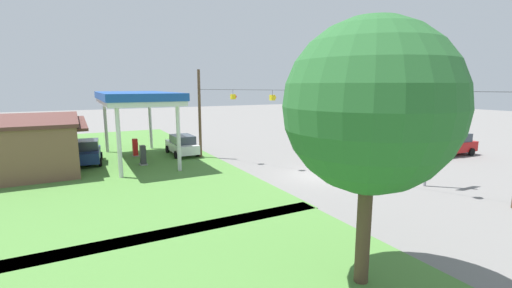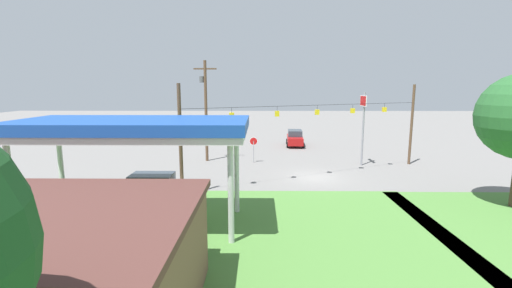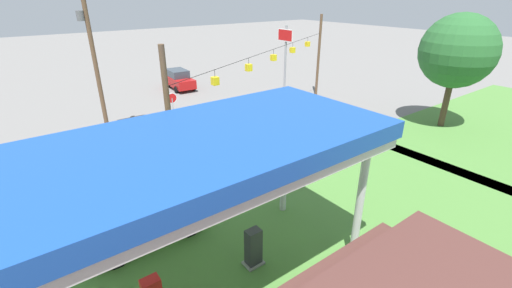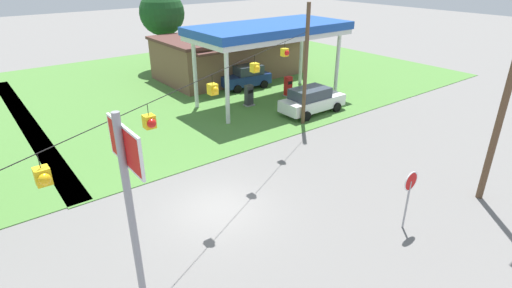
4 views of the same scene
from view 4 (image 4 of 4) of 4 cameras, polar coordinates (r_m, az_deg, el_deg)
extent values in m
plane|color=slate|center=(17.30, -5.41, -9.25)|extent=(160.00, 160.00, 0.00)
cube|color=#4C7F38|center=(37.64, -3.48, 9.82)|extent=(36.00, 28.00, 0.04)
cube|color=silver|center=(29.22, 2.01, 15.36)|extent=(11.34, 5.22, 0.35)
cube|color=#19479E|center=(29.15, 2.03, 16.23)|extent=(11.54, 5.42, 0.55)
cylinder|color=silver|center=(25.27, -4.14, 7.91)|extent=(0.28, 0.28, 4.74)
cylinder|color=silver|center=(31.79, 11.52, 10.97)|extent=(0.28, 0.28, 4.74)
cylinder|color=silver|center=(28.59, -8.69, 9.68)|extent=(0.28, 0.28, 4.74)
cylinder|color=silver|center=(34.49, 6.46, 12.35)|extent=(0.28, 0.28, 4.74)
cube|color=brown|center=(37.11, -3.85, 12.33)|extent=(12.21, 7.01, 3.48)
cube|color=#512D28|center=(36.76, -3.93, 15.17)|extent=(12.51, 7.31, 0.24)
cube|color=#512D28|center=(33.74, -0.15, 13.73)|extent=(10.99, 0.70, 0.20)
cube|color=gray|center=(29.28, -1.01, 5.58)|extent=(0.71, 0.56, 0.12)
cube|color=#333338|center=(29.03, -1.02, 7.04)|extent=(0.55, 0.40, 1.44)
cube|color=black|center=(28.78, -0.77, 7.48)|extent=(0.39, 0.03, 0.24)
cube|color=gray|center=(31.56, 4.56, 6.93)|extent=(0.71, 0.56, 0.12)
cube|color=red|center=(31.33, 4.61, 8.29)|extent=(0.55, 0.40, 1.44)
cube|color=black|center=(31.10, 4.89, 8.71)|extent=(0.39, 0.03, 0.24)
cube|color=white|center=(27.96, 8.06, 5.86)|extent=(4.77, 1.87, 0.78)
cube|color=#333D47|center=(27.54, 7.73, 7.20)|extent=(2.62, 1.71, 0.70)
cylinder|color=black|center=(29.72, 8.74, 6.16)|extent=(0.68, 0.22, 0.68)
cylinder|color=black|center=(28.53, 11.46, 5.16)|extent=(0.68, 0.22, 0.68)
cylinder|color=black|center=(27.75, 4.47, 5.04)|extent=(0.68, 0.22, 0.68)
cylinder|color=black|center=(26.47, 7.20, 3.93)|extent=(0.68, 0.22, 0.68)
cube|color=navy|center=(33.41, -1.57, 9.24)|extent=(4.23, 2.21, 0.82)
cube|color=#333D47|center=(33.33, -1.22, 10.59)|extent=(2.39, 1.90, 0.74)
cylinder|color=black|center=(32.13, -2.64, 7.83)|extent=(0.70, 0.28, 0.68)
cylinder|color=black|center=(33.72, -4.26, 8.60)|extent=(0.70, 0.28, 0.68)
cylinder|color=black|center=(33.40, 1.16, 8.51)|extent=(0.70, 0.28, 0.68)
cylinder|color=black|center=(34.93, -0.57, 9.24)|extent=(0.70, 0.28, 0.68)
cylinder|color=#99999E|center=(16.63, 20.71, -8.14)|extent=(0.08, 0.08, 2.10)
cylinder|color=white|center=(16.11, 21.26, -4.99)|extent=(0.80, 0.03, 0.80)
cylinder|color=red|center=(16.11, 21.26, -4.99)|extent=(0.70, 0.03, 0.70)
cylinder|color=gray|center=(10.29, -16.78, -13.71)|extent=(0.18, 0.18, 6.81)
cube|color=white|center=(8.99, -18.19, -0.24)|extent=(0.06, 1.80, 0.98)
cube|color=red|center=(8.99, -18.19, -0.24)|extent=(0.07, 1.68, 0.86)
cylinder|color=brown|center=(18.82, 32.26, 6.29)|extent=(0.28, 0.28, 9.78)
cylinder|color=brown|center=(25.06, 7.11, 10.92)|extent=(0.24, 0.24, 7.50)
cylinder|color=black|center=(14.86, -6.31, 9.83)|extent=(19.43, 10.02, 0.02)
cylinder|color=black|center=(9.85, -28.61, -2.13)|extent=(0.02, 0.02, 0.35)
cube|color=yellow|center=(10.01, -28.18, -4.05)|extent=(0.32, 0.32, 0.40)
sphere|color=yellow|center=(9.85, -27.99, -4.44)|extent=(0.28, 0.28, 0.28)
cylinder|color=black|center=(12.10, -15.21, 4.77)|extent=(0.02, 0.02, 0.35)
cube|color=yellow|center=(12.23, -15.01, 3.12)|extent=(0.32, 0.32, 0.40)
sphere|color=red|center=(12.08, -14.69, 2.89)|extent=(0.28, 0.28, 0.28)
cylinder|color=black|center=(14.91, -6.28, 9.18)|extent=(0.02, 0.02, 0.35)
cube|color=yellow|center=(15.01, -6.22, 7.80)|extent=(0.32, 0.32, 0.40)
sphere|color=yellow|center=(14.87, -5.87, 7.66)|extent=(0.28, 0.28, 0.28)
cylinder|color=black|center=(18.02, -0.19, 12.02)|extent=(0.02, 0.02, 0.35)
cube|color=yellow|center=(18.10, -0.19, 10.86)|extent=(0.32, 0.32, 0.40)
sphere|color=yellow|center=(17.97, 0.14, 10.76)|extent=(0.28, 0.28, 0.28)
cylinder|color=black|center=(21.30, 4.14, 13.92)|extent=(0.02, 0.02, 0.35)
cube|color=yellow|center=(21.37, 4.11, 12.93)|extent=(0.32, 0.32, 0.40)
sphere|color=red|center=(21.25, 4.42, 12.85)|extent=(0.28, 0.28, 0.28)
cylinder|color=#4C3828|center=(40.48, -12.81, 12.92)|extent=(0.44, 0.44, 3.61)
sphere|color=#19471E|center=(39.96, -13.29, 17.78)|extent=(4.16, 4.16, 4.16)
camera|label=1|loc=(29.04, -59.33, 5.85)|focal=24.00mm
camera|label=2|loc=(41.19, -21.94, 19.67)|focal=24.00mm
camera|label=3|loc=(37.50, -1.22, 24.14)|focal=24.00mm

